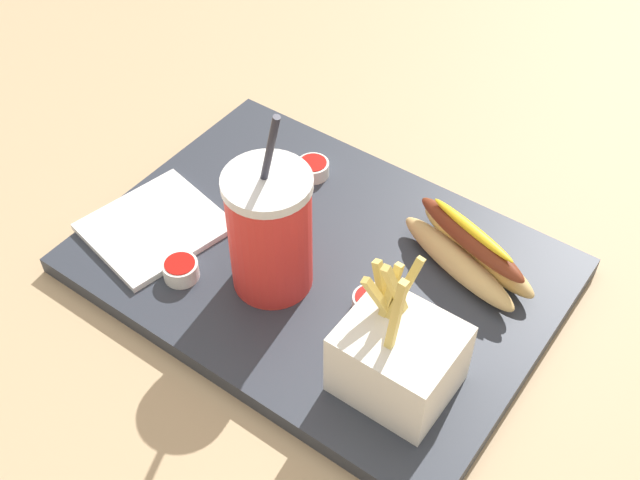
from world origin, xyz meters
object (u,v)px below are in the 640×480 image
object	(u,v)px
hot_dog_1	(468,252)
ketchup_cup_1	(370,302)
ketchup_cup_3	(313,168)
napkin_stack	(155,227)
ketchup_cup_2	(181,269)
soda_cup	(270,232)
fries_basket	(398,358)

from	to	relation	value
hot_dog_1	ketchup_cup_1	bearing A→B (deg)	-115.31
ketchup_cup_3	napkin_stack	bearing A→B (deg)	-116.65
ketchup_cup_3	hot_dog_1	bearing A→B (deg)	-6.10
ketchup_cup_2	napkin_stack	distance (m)	0.08
hot_dog_1	ketchup_cup_2	bearing A→B (deg)	-141.54
soda_cup	napkin_stack	bearing A→B (deg)	-172.87
ketchup_cup_3	napkin_stack	distance (m)	0.20
ketchup_cup_1	soda_cup	bearing A→B (deg)	-166.02
ketchup_cup_2	fries_basket	bearing A→B (deg)	4.40
ketchup_cup_1	ketchup_cup_2	size ratio (longest dim) A/B	0.95
fries_basket	ketchup_cup_3	xyz separation A→B (m)	(-0.23, 0.19, -0.03)
soda_cup	ketchup_cup_1	xyz separation A→B (m)	(0.10, 0.03, -0.06)
hot_dog_1	ketchup_cup_1	xyz separation A→B (m)	(-0.05, -0.11, -0.01)
ketchup_cup_3	napkin_stack	size ratio (longest dim) A/B	0.28
soda_cup	ketchup_cup_2	distance (m)	0.11
ketchup_cup_2	napkin_stack	xyz separation A→B (m)	(-0.07, 0.03, -0.01)
hot_dog_1	ketchup_cup_2	xyz separation A→B (m)	(-0.23, -0.18, -0.01)
fries_basket	ketchup_cup_2	world-z (taller)	fries_basket
ketchup_cup_2	napkin_stack	bearing A→B (deg)	154.50
soda_cup	napkin_stack	distance (m)	0.17
ketchup_cup_2	ketchup_cup_3	world-z (taller)	ketchup_cup_2
ketchup_cup_1	napkin_stack	distance (m)	0.26
soda_cup	ketchup_cup_2	xyz separation A→B (m)	(-0.08, -0.05, -0.06)
soda_cup	fries_basket	xyz separation A→B (m)	(0.17, -0.03, -0.03)
soda_cup	hot_dog_1	size ratio (longest dim) A/B	1.30
ketchup_cup_1	ketchup_cup_3	bearing A→B (deg)	141.78
ketchup_cup_1	hot_dog_1	bearing A→B (deg)	64.69
fries_basket	ketchup_cup_3	distance (m)	0.30
fries_basket	ketchup_cup_1	size ratio (longest dim) A/B	4.51
hot_dog_1	napkin_stack	bearing A→B (deg)	-153.48
hot_dog_1	ketchup_cup_2	distance (m)	0.30
fries_basket	soda_cup	bearing A→B (deg)	168.96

